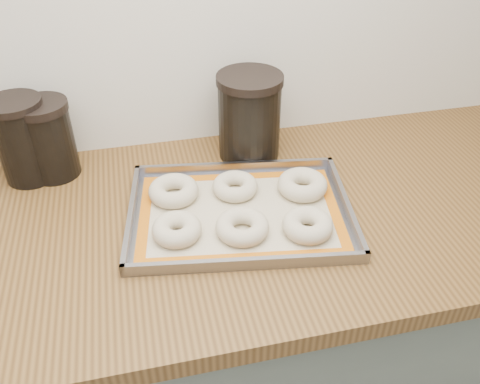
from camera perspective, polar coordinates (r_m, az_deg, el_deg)
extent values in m
cube|color=#5E675A|center=(1.41, -7.54, -18.36)|extent=(3.00, 0.65, 0.86)
cube|color=brown|center=(1.07, -9.43, -4.37)|extent=(3.06, 0.68, 0.04)
cube|color=gray|center=(1.07, 0.00, -2.50)|extent=(0.50, 0.40, 0.00)
cube|color=gray|center=(1.19, -0.59, 2.82)|extent=(0.46, 0.08, 0.02)
cube|color=gray|center=(0.94, 0.75, -8.04)|extent=(0.46, 0.08, 0.02)
cube|color=gray|center=(1.07, -12.11, -2.51)|extent=(0.06, 0.33, 0.02)
cube|color=gray|center=(1.10, 11.80, -1.37)|extent=(0.06, 0.33, 0.02)
cube|color=#C6B793|center=(1.07, 0.00, -2.39)|extent=(0.46, 0.35, 0.00)
cube|color=#C5620D|center=(1.17, -0.50, 1.77)|extent=(0.42, 0.08, 0.00)
cube|color=#C5620D|center=(0.97, 0.61, -7.32)|extent=(0.42, 0.08, 0.00)
cube|color=#C5620D|center=(1.07, -10.68, -2.80)|extent=(0.06, 0.25, 0.00)
cube|color=#C5620D|center=(1.10, 10.44, -1.79)|extent=(0.06, 0.25, 0.00)
torus|color=beige|center=(1.01, -7.10, -4.17)|extent=(0.12, 0.12, 0.04)
torus|color=beige|center=(1.01, 0.26, -3.93)|extent=(0.14, 0.14, 0.04)
torus|color=beige|center=(1.02, 7.60, -3.72)|extent=(0.14, 0.14, 0.04)
torus|color=beige|center=(1.11, -7.47, 0.14)|extent=(0.13, 0.13, 0.04)
torus|color=beige|center=(1.11, -0.56, 0.65)|extent=(0.10, 0.10, 0.03)
torus|color=beige|center=(1.12, 7.02, 0.82)|extent=(0.14, 0.14, 0.04)
cylinder|color=black|center=(1.23, -23.12, 5.07)|extent=(0.12, 0.12, 0.18)
cylinder|color=black|center=(1.19, -24.22, 9.03)|extent=(0.12, 0.12, 0.02)
cylinder|color=black|center=(1.23, -20.63, 5.17)|extent=(0.11, 0.11, 0.16)
cylinder|color=black|center=(1.19, -21.56, 8.91)|extent=(0.12, 0.12, 0.02)
cylinder|color=black|center=(1.22, 1.06, 8.06)|extent=(0.15, 0.15, 0.19)
cylinder|color=black|center=(1.17, 1.11, 12.53)|extent=(0.15, 0.15, 0.02)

